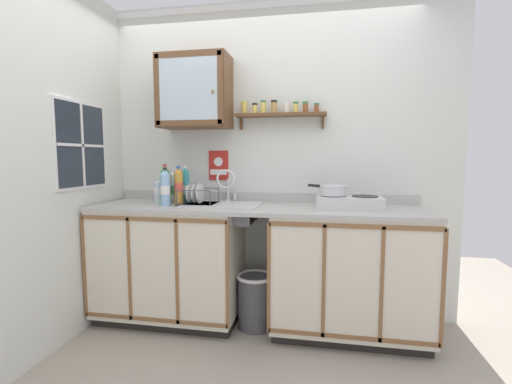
{
  "coord_description": "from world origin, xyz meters",
  "views": [
    {
      "loc": [
        0.5,
        -2.31,
        1.35
      ],
      "look_at": [
        -0.02,
        0.5,
        1.06
      ],
      "focal_mm": 24.87,
      "sensor_mm": 36.0,
      "label": 1
    }
  ],
  "objects_px": {
    "bottle_soda_green_3": "(165,186)",
    "trash_bin": "(255,300)",
    "bottle_opaque_white_2": "(173,188)",
    "wall_cabinet": "(195,92)",
    "saucepan": "(333,190)",
    "bottle_juice_amber_0": "(179,187)",
    "warning_sign": "(219,166)",
    "dish_rack": "(197,200)",
    "sink": "(223,209)",
    "bottle_water_blue_5": "(165,188)",
    "hot_plate_stove": "(349,202)",
    "bottle_water_clear_4": "(159,191)",
    "bottle_detergent_teal_1": "(185,186)",
    "mug": "(190,197)"
  },
  "relations": [
    {
      "from": "sink",
      "to": "dish_rack",
      "type": "bearing_deg",
      "value": -177.42
    },
    {
      "from": "sink",
      "to": "bottle_soda_green_3",
      "type": "height_order",
      "value": "bottle_soda_green_3"
    },
    {
      "from": "bottle_opaque_white_2",
      "to": "dish_rack",
      "type": "distance_m",
      "value": 0.26
    },
    {
      "from": "hot_plate_stove",
      "to": "bottle_water_clear_4",
      "type": "relative_size",
      "value": 2.13
    },
    {
      "from": "sink",
      "to": "bottle_water_clear_4",
      "type": "height_order",
      "value": "sink"
    },
    {
      "from": "bottle_detergent_teal_1",
      "to": "bottle_water_blue_5",
      "type": "bearing_deg",
      "value": -111.43
    },
    {
      "from": "wall_cabinet",
      "to": "bottle_water_clear_4",
      "type": "bearing_deg",
      "value": -162.32
    },
    {
      "from": "sink",
      "to": "hot_plate_stove",
      "type": "height_order",
      "value": "sink"
    },
    {
      "from": "bottle_juice_amber_0",
      "to": "bottle_soda_green_3",
      "type": "distance_m",
      "value": 0.12
    },
    {
      "from": "bottle_detergent_teal_1",
      "to": "trash_bin",
      "type": "xyz_separation_m",
      "value": [
        0.62,
        -0.15,
        -0.88
      ]
    },
    {
      "from": "bottle_water_blue_5",
      "to": "mug",
      "type": "height_order",
      "value": "bottle_water_blue_5"
    },
    {
      "from": "hot_plate_stove",
      "to": "mug",
      "type": "distance_m",
      "value": 1.28
    },
    {
      "from": "bottle_soda_green_3",
      "to": "hot_plate_stove",
      "type": "bearing_deg",
      "value": 0.15
    },
    {
      "from": "hot_plate_stove",
      "to": "wall_cabinet",
      "type": "relative_size",
      "value": 0.81
    },
    {
      "from": "saucepan",
      "to": "bottle_opaque_white_2",
      "type": "bearing_deg",
      "value": 176.87
    },
    {
      "from": "saucepan",
      "to": "mug",
      "type": "height_order",
      "value": "saucepan"
    },
    {
      "from": "saucepan",
      "to": "dish_rack",
      "type": "bearing_deg",
      "value": -179.63
    },
    {
      "from": "sink",
      "to": "mug",
      "type": "bearing_deg",
      "value": 170.48
    },
    {
      "from": "saucepan",
      "to": "bottle_juice_amber_0",
      "type": "distance_m",
      "value": 1.22
    },
    {
      "from": "bottle_water_blue_5",
      "to": "mug",
      "type": "xyz_separation_m",
      "value": [
        0.13,
        0.18,
        -0.09
      ]
    },
    {
      "from": "sink",
      "to": "bottle_opaque_white_2",
      "type": "height_order",
      "value": "same"
    },
    {
      "from": "hot_plate_stove",
      "to": "dish_rack",
      "type": "relative_size",
      "value": 1.62
    },
    {
      "from": "warning_sign",
      "to": "sink",
      "type": "bearing_deg",
      "value": -67.24
    },
    {
      "from": "warning_sign",
      "to": "mug",
      "type": "bearing_deg",
      "value": -129.38
    },
    {
      "from": "warning_sign",
      "to": "trash_bin",
      "type": "relative_size",
      "value": 0.6
    },
    {
      "from": "dish_rack",
      "to": "wall_cabinet",
      "type": "distance_m",
      "value": 0.89
    },
    {
      "from": "bottle_soda_green_3",
      "to": "trash_bin",
      "type": "distance_m",
      "value": 1.17
    },
    {
      "from": "bottle_soda_green_3",
      "to": "sink",
      "type": "bearing_deg",
      "value": 3.44
    },
    {
      "from": "hot_plate_stove",
      "to": "bottle_juice_amber_0",
      "type": "distance_m",
      "value": 1.34
    },
    {
      "from": "bottle_soda_green_3",
      "to": "warning_sign",
      "type": "height_order",
      "value": "warning_sign"
    },
    {
      "from": "bottle_water_blue_5",
      "to": "bottle_soda_green_3",
      "type": "bearing_deg",
      "value": 114.32
    },
    {
      "from": "sink",
      "to": "dish_rack",
      "type": "relative_size",
      "value": 2.02
    },
    {
      "from": "bottle_soda_green_3",
      "to": "bottle_detergent_teal_1",
      "type": "bearing_deg",
      "value": 40.88
    },
    {
      "from": "bottle_opaque_white_2",
      "to": "dish_rack",
      "type": "xyz_separation_m",
      "value": [
        0.24,
        -0.08,
        -0.09
      ]
    },
    {
      "from": "sink",
      "to": "bottle_water_clear_4",
      "type": "distance_m",
      "value": 0.58
    },
    {
      "from": "bottle_detergent_teal_1",
      "to": "dish_rack",
      "type": "distance_m",
      "value": 0.19
    },
    {
      "from": "bottle_opaque_white_2",
      "to": "wall_cabinet",
      "type": "relative_size",
      "value": 0.48
    },
    {
      "from": "bottle_water_clear_4",
      "to": "bottle_water_blue_5",
      "type": "relative_size",
      "value": 0.74
    },
    {
      "from": "sink",
      "to": "trash_bin",
      "type": "xyz_separation_m",
      "value": [
        0.28,
        -0.07,
        -0.71
      ]
    },
    {
      "from": "mug",
      "to": "bottle_soda_green_3",
      "type": "bearing_deg",
      "value": -156.34
    },
    {
      "from": "hot_plate_stove",
      "to": "mug",
      "type": "xyz_separation_m",
      "value": [
        -1.28,
        0.07,
        0.01
      ]
    },
    {
      "from": "sink",
      "to": "bottle_juice_amber_0",
      "type": "bearing_deg",
      "value": -174.38
    },
    {
      "from": "bottle_soda_green_3",
      "to": "bottle_water_blue_5",
      "type": "height_order",
      "value": "bottle_soda_green_3"
    },
    {
      "from": "dish_rack",
      "to": "bottle_detergent_teal_1",
      "type": "bearing_deg",
      "value": 145.88
    },
    {
      "from": "bottle_detergent_teal_1",
      "to": "mug",
      "type": "relative_size",
      "value": 2.62
    },
    {
      "from": "bottle_opaque_white_2",
      "to": "mug",
      "type": "bearing_deg",
      "value": -7.14
    },
    {
      "from": "bottle_opaque_white_2",
      "to": "saucepan",
      "type": "bearing_deg",
      "value": -3.13
    },
    {
      "from": "bottle_detergent_teal_1",
      "to": "bottle_water_clear_4",
      "type": "height_order",
      "value": "bottle_detergent_teal_1"
    },
    {
      "from": "bottle_juice_amber_0",
      "to": "wall_cabinet",
      "type": "distance_m",
      "value": 0.79
    },
    {
      "from": "bottle_opaque_white_2",
      "to": "wall_cabinet",
      "type": "height_order",
      "value": "wall_cabinet"
    }
  ]
}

